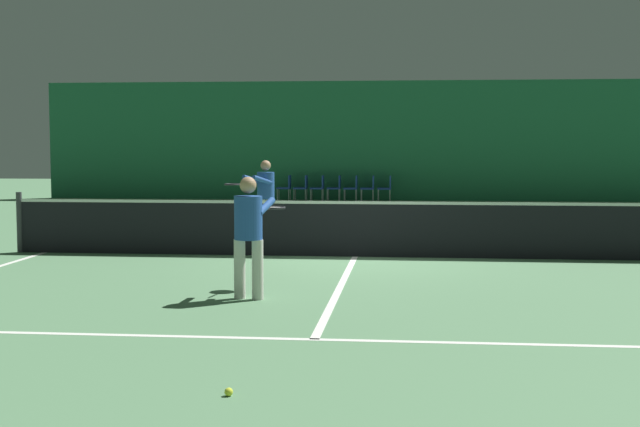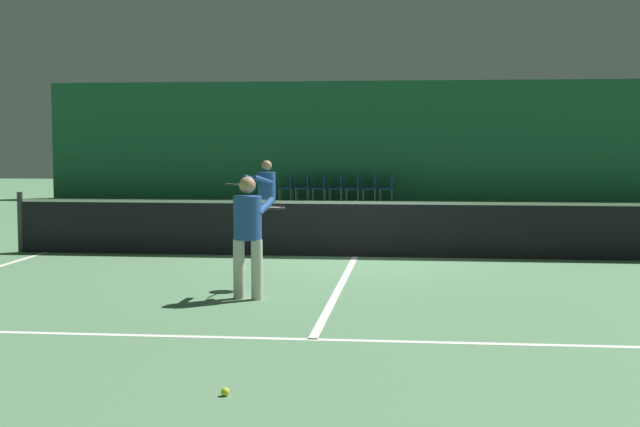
# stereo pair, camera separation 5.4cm
# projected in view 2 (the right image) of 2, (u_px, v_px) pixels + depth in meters

# --- Properties ---
(ground_plane) EXTENTS (60.00, 60.00, 0.00)m
(ground_plane) POSITION_uv_depth(u_px,v_px,m) (355.00, 257.00, 15.17)
(ground_plane) COLOR #56845B
(backdrop_curtain) EXTENTS (23.00, 0.12, 3.97)m
(backdrop_curtain) POSITION_uv_depth(u_px,v_px,m) (385.00, 141.00, 29.62)
(backdrop_curtain) COLOR #1E5B3D
(backdrop_curtain) RESTS_ON ground
(court_line_baseline_far) EXTENTS (11.00, 0.10, 0.00)m
(court_line_baseline_far) POSITION_uv_depth(u_px,v_px,m) (382.00, 206.00, 26.97)
(court_line_baseline_far) COLOR white
(court_line_baseline_far) RESTS_ON ground
(court_line_service_far) EXTENTS (8.25, 0.10, 0.00)m
(court_line_service_far) POSITION_uv_depth(u_px,v_px,m) (373.00, 223.00, 21.52)
(court_line_service_far) COLOR white
(court_line_service_far) RESTS_ON ground
(court_line_service_near) EXTENTS (8.25, 0.10, 0.00)m
(court_line_service_near) POSITION_uv_depth(u_px,v_px,m) (312.00, 339.00, 8.83)
(court_line_service_near) COLOR white
(court_line_service_near) RESTS_ON ground
(court_line_sideline_left) EXTENTS (0.10, 23.80, 0.00)m
(court_line_sideline_left) POSITION_uv_depth(u_px,v_px,m) (46.00, 252.00, 15.76)
(court_line_sideline_left) COLOR white
(court_line_sideline_left) RESTS_ON ground
(court_line_centre) EXTENTS (0.10, 12.80, 0.00)m
(court_line_centre) POSITION_uv_depth(u_px,v_px,m) (355.00, 257.00, 15.17)
(court_line_centre) COLOR white
(court_line_centre) RESTS_ON ground
(tennis_net) EXTENTS (12.00, 0.10, 1.07)m
(tennis_net) POSITION_uv_depth(u_px,v_px,m) (356.00, 227.00, 15.13)
(tennis_net) COLOR black
(tennis_net) RESTS_ON ground
(player_near) EXTENTS (0.56, 1.33, 1.53)m
(player_near) POSITION_uv_depth(u_px,v_px,m) (249.00, 228.00, 11.08)
(player_near) COLOR beige
(player_near) RESTS_ON ground
(player_far) EXTENTS (1.02, 1.27, 1.57)m
(player_far) POSITION_uv_depth(u_px,v_px,m) (265.00, 192.00, 18.47)
(player_far) COLOR beige
(player_far) RESTS_ON ground
(courtside_chair_0) EXTENTS (0.44, 0.44, 0.84)m
(courtside_chair_0) POSITION_uv_depth(u_px,v_px,m) (288.00, 186.00, 29.53)
(courtside_chair_0) COLOR #99999E
(courtside_chair_0) RESTS_ON ground
(courtside_chair_1) EXTENTS (0.44, 0.44, 0.84)m
(courtside_chair_1) POSITION_uv_depth(u_px,v_px,m) (305.00, 186.00, 29.47)
(courtside_chair_1) COLOR #99999E
(courtside_chair_1) RESTS_ON ground
(courtside_chair_2) EXTENTS (0.44, 0.44, 0.84)m
(courtside_chair_2) POSITION_uv_depth(u_px,v_px,m) (321.00, 186.00, 29.41)
(courtside_chair_2) COLOR #99999E
(courtside_chair_2) RESTS_ON ground
(courtside_chair_3) EXTENTS (0.44, 0.44, 0.84)m
(courtside_chair_3) POSITION_uv_depth(u_px,v_px,m) (338.00, 186.00, 29.35)
(courtside_chair_3) COLOR #99999E
(courtside_chair_3) RESTS_ON ground
(courtside_chair_4) EXTENTS (0.44, 0.44, 0.84)m
(courtside_chair_4) POSITION_uv_depth(u_px,v_px,m) (355.00, 186.00, 29.30)
(courtside_chair_4) COLOR #99999E
(courtside_chair_4) RESTS_ON ground
(courtside_chair_5) EXTENTS (0.44, 0.44, 0.84)m
(courtside_chair_5) POSITION_uv_depth(u_px,v_px,m) (372.00, 186.00, 29.24)
(courtside_chair_5) COLOR #99999E
(courtside_chair_5) RESTS_ON ground
(courtside_chair_6) EXTENTS (0.44, 0.44, 0.84)m
(courtside_chair_6) POSITION_uv_depth(u_px,v_px,m) (389.00, 186.00, 29.18)
(courtside_chair_6) COLOR #99999E
(courtside_chair_6) RESTS_ON ground
(tennis_ball) EXTENTS (0.07, 0.07, 0.07)m
(tennis_ball) POSITION_uv_depth(u_px,v_px,m) (225.00, 392.00, 6.87)
(tennis_ball) COLOR #D1DB33
(tennis_ball) RESTS_ON ground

